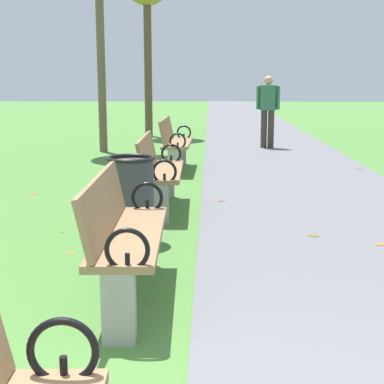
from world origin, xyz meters
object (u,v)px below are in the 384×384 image
Objects in this scene: park_bench_3 at (159,171)px; pedestrian_walking at (268,108)px; park_bench_2 at (124,233)px; park_bench_4 at (175,143)px; trash_bin at (132,199)px.

park_bench_3 is 6.71m from pedestrian_walking.
park_bench_2 and park_bench_4 have the same top height.
pedestrian_walking is at bearing 78.36° from park_bench_2.
pedestrian_walking is at bearing 73.33° from park_bench_3.
trash_bin is at bearing 95.51° from park_bench_2.
park_bench_2 is at bearing -84.49° from trash_bin.
park_bench_2 is 1.00× the size of park_bench_3.
park_bench_2 is 1.92× the size of trash_bin.
pedestrian_walking is (1.92, 9.32, 0.44)m from park_bench_2.
park_bench_3 is 0.99× the size of pedestrian_walking.
park_bench_2 is at bearing -90.00° from park_bench_3.
park_bench_2 is 2.91m from park_bench_3.
park_bench_2 reaches higher than trash_bin.
park_bench_3 is 1.00× the size of park_bench_4.
park_bench_2 is 1.00× the size of park_bench_4.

